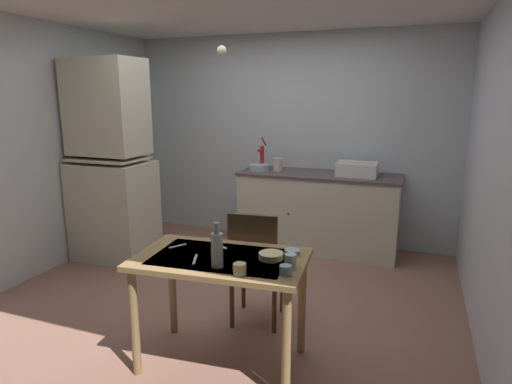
# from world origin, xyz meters

# --- Properties ---
(ground_plane) EXTENTS (5.05, 5.05, 0.00)m
(ground_plane) POSITION_xyz_m (0.00, 0.00, 0.00)
(ground_plane) COLOR #8F6454
(wall_back) EXTENTS (4.15, 0.10, 2.53)m
(wall_back) POSITION_xyz_m (0.00, 1.81, 1.26)
(wall_back) COLOR silver
(wall_back) RESTS_ON ground
(wall_left) EXTENTS (0.10, 3.62, 2.53)m
(wall_left) POSITION_xyz_m (-2.07, 0.00, 1.26)
(wall_left) COLOR silver
(wall_left) RESTS_ON ground
(wall_right) EXTENTS (0.10, 3.62, 2.53)m
(wall_right) POSITION_xyz_m (2.07, 0.00, 1.26)
(wall_right) COLOR silver
(wall_right) RESTS_ON ground
(hutch_cabinet) EXTENTS (0.83, 0.60, 2.18)m
(hutch_cabinet) POSITION_xyz_m (-1.59, 0.39, 1.02)
(hutch_cabinet) COLOR beige
(hutch_cabinet) RESTS_ON ground
(counter_cabinet) EXTENTS (1.85, 0.64, 0.92)m
(counter_cabinet) POSITION_xyz_m (0.48, 1.44, 0.46)
(counter_cabinet) COLOR beige
(counter_cabinet) RESTS_ON ground
(sink_basin) EXTENTS (0.44, 0.34, 0.15)m
(sink_basin) POSITION_xyz_m (0.91, 1.44, 1.00)
(sink_basin) COLOR silver
(sink_basin) RESTS_ON counter_cabinet
(hand_pump) EXTENTS (0.05, 0.27, 0.39)m
(hand_pump) POSITION_xyz_m (-0.24, 1.49, 1.09)
(hand_pump) COLOR #B21E19
(hand_pump) RESTS_ON counter_cabinet
(mixing_bowl_counter) EXTENTS (0.23, 0.23, 0.07)m
(mixing_bowl_counter) POSITION_xyz_m (-0.24, 1.39, 0.96)
(mixing_bowl_counter) COLOR #9EB2C6
(mixing_bowl_counter) RESTS_ON counter_cabinet
(stoneware_crock) EXTENTS (0.11, 0.11, 0.15)m
(stoneware_crock) POSITION_xyz_m (-0.02, 1.44, 1.00)
(stoneware_crock) COLOR beige
(stoneware_crock) RESTS_ON counter_cabinet
(dining_table) EXTENTS (1.17, 0.76, 0.77)m
(dining_table) POSITION_xyz_m (0.37, -0.99, 0.66)
(dining_table) COLOR olive
(dining_table) RESTS_ON ground
(chair_far_side) EXTENTS (0.44, 0.44, 0.94)m
(chair_far_side) POSITION_xyz_m (0.41, -0.43, 0.50)
(chair_far_side) COLOR #4F351F
(chair_far_side) RESTS_ON ground
(serving_bowl_wide) EXTENTS (0.10, 0.10, 0.03)m
(serving_bowl_wide) POSITION_xyz_m (0.80, -0.78, 0.79)
(serving_bowl_wide) COLOR #9EB2C6
(serving_bowl_wide) RESTS_ON dining_table
(soup_bowl_small) EXTENTS (0.16, 0.16, 0.04)m
(soup_bowl_small) POSITION_xyz_m (0.69, -0.91, 0.79)
(soup_bowl_small) COLOR beige
(soup_bowl_small) RESTS_ON dining_table
(mug_dark) EXTENTS (0.08, 0.08, 0.07)m
(mug_dark) POSITION_xyz_m (0.60, -1.21, 0.81)
(mug_dark) COLOR beige
(mug_dark) RESTS_ON dining_table
(mug_tall) EXTENTS (0.07, 0.07, 0.09)m
(mug_tall) POSITION_xyz_m (0.85, -1.00, 0.81)
(mug_tall) COLOR #ADD1C1
(mug_tall) RESTS_ON dining_table
(teacup_mint) EXTENTS (0.07, 0.07, 0.06)m
(teacup_mint) POSITION_xyz_m (0.85, -1.12, 0.80)
(teacup_mint) COLOR #9EB2C6
(teacup_mint) RESTS_ON dining_table
(glass_bottle) EXTENTS (0.07, 0.07, 0.28)m
(glass_bottle) POSITION_xyz_m (0.43, -1.15, 0.89)
(glass_bottle) COLOR #B7BCC1
(glass_bottle) RESTS_ON dining_table
(table_knife) EXTENTS (0.08, 0.17, 0.00)m
(table_knife) POSITION_xyz_m (0.24, -1.10, 0.77)
(table_knife) COLOR silver
(table_knife) RESTS_ON dining_table
(teaspoon_near_bowl) EXTENTS (0.13, 0.09, 0.00)m
(teaspoon_near_bowl) POSITION_xyz_m (0.29, -0.81, 0.77)
(teaspoon_near_bowl) COLOR beige
(teaspoon_near_bowl) RESTS_ON dining_table
(teaspoon_by_cup) EXTENTS (0.09, 0.12, 0.00)m
(teaspoon_by_cup) POSITION_xyz_m (0.01, -0.92, 0.77)
(teaspoon_by_cup) COLOR beige
(teaspoon_by_cup) RESTS_ON dining_table
(pendant_bulb) EXTENTS (0.08, 0.08, 0.08)m
(pendant_bulb) POSITION_xyz_m (-0.10, 0.08, 2.17)
(pendant_bulb) COLOR #F9EFCC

